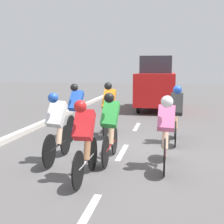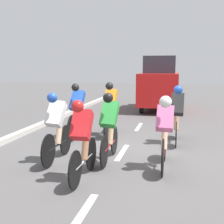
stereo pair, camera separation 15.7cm
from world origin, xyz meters
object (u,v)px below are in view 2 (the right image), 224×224
Objects in this scene: cyclist_green at (109,126)px; cyclist_pink at (165,130)px; cyclist_orange at (110,108)px; support_car at (160,84)px; cyclist_blue at (77,110)px; cyclist_red at (82,138)px; cyclist_white at (56,126)px; cyclist_black at (177,113)px.

cyclist_pink is (-1.15, 0.26, -0.00)m from cyclist_green.
cyclist_green is 1.01× the size of cyclist_orange.
cyclist_pink is at bearing 167.40° from cyclist_green.
support_car is at bearing -93.91° from cyclist_green.
cyclist_blue is 1.07× the size of cyclist_orange.
cyclist_green reaches higher than cyclist_red.
cyclist_blue reaches higher than cyclist_white.
cyclist_green reaches higher than cyclist_pink.
support_car is at bearing -82.80° from cyclist_black.
cyclist_orange is 5.94m from support_car.
support_car reaches higher than cyclist_pink.
cyclist_pink is (-2.23, 0.02, 0.00)m from cyclist_white.
cyclist_blue is 1.04× the size of cyclist_pink.
cyclist_blue is at bearing 32.64° from cyclist_orange.
support_car reaches higher than cyclist_red.
cyclist_black is (-1.38, -1.89, 0.04)m from cyclist_green.
cyclist_red is 0.98× the size of cyclist_orange.
cyclist_green is 2.34m from cyclist_black.
cyclist_pink is at bearing -146.14° from cyclist_red.
cyclist_red is 3.47m from cyclist_black.
cyclist_white is 2.21m from cyclist_blue.
cyclist_green is at bearing -100.83° from cyclist_red.
cyclist_blue is 6.65m from support_car.
support_car reaches higher than cyclist_orange.
cyclist_black reaches higher than cyclist_pink.
cyclist_white is 0.98× the size of cyclist_pink.
support_car reaches higher than cyclist_green.
cyclist_black reaches higher than cyclist_red.
cyclist_orange is at bearing -78.23° from cyclist_green.
support_car is (0.81, -6.42, 0.40)m from cyclist_black.
cyclist_black is 0.41× the size of support_car.
support_car is at bearing -94.78° from cyclist_red.
cyclist_blue is 3.33m from cyclist_pink.
cyclist_black is at bearing -117.61° from cyclist_red.
cyclist_white is at bearing 96.72° from cyclist_blue.
cyclist_white is 1.27m from cyclist_red.
cyclist_red is at bearing 33.86° from cyclist_pink.
support_car reaches higher than cyclist_white.
support_car reaches higher than cyclist_blue.
cyclist_blue is at bearing -1.40° from cyclist_black.
cyclist_white reaches higher than cyclist_pink.
cyclist_orange is at bearing -17.37° from cyclist_black.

